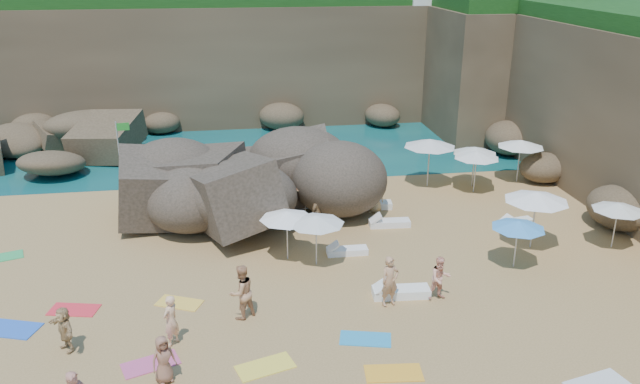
{
  "coord_description": "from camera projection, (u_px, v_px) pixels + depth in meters",
  "views": [
    {
      "loc": [
        -1.57,
        -20.77,
        11.12
      ],
      "look_at": [
        2.0,
        3.0,
        2.0
      ],
      "focal_mm": 35.0,
      "sensor_mm": 36.0,
      "label": 1
    }
  ],
  "objects": [
    {
      "name": "ground",
      "position": [
        279.0,
        273.0,
        23.37
      ],
      "size": [
        120.0,
        120.0,
        0.0
      ],
      "primitive_type": "plane",
      "color": "tan",
      "rests_on": "ground"
    },
    {
      "name": "seawater",
      "position": [
        247.0,
        101.0,
        51.1
      ],
      "size": [
        120.0,
        120.0,
        0.0
      ],
      "primitive_type": "plane",
      "color": "#0C4751",
      "rests_on": "ground"
    },
    {
      "name": "cliff_back",
      "position": [
        275.0,
        60.0,
        45.34
      ],
      "size": [
        44.0,
        8.0,
        8.0
      ],
      "primitive_type": "cube",
      "color": "brown",
      "rests_on": "ground"
    },
    {
      "name": "cliff_right",
      "position": [
        633.0,
        104.0,
        31.99
      ],
      "size": [
        8.0,
        30.0,
        8.0
      ],
      "primitive_type": "cube",
      "color": "brown",
      "rests_on": "ground"
    },
    {
      "name": "cliff_corner",
      "position": [
        499.0,
        67.0,
        42.8
      ],
      "size": [
        10.0,
        12.0,
        8.0
      ],
      "primitive_type": "cube",
      "color": "brown",
      "rests_on": "ground"
    },
    {
      "name": "rock_promontory",
      "position": [
        69.0,
        158.0,
        36.63
      ],
      "size": [
        12.0,
        7.0,
        2.0
      ],
      "primitive_type": null,
      "color": "brown",
      "rests_on": "ground"
    },
    {
      "name": "marina_masts",
      "position": [
        29.0,
        69.0,
        47.75
      ],
      "size": [
        3.1,
        0.1,
        6.0
      ],
      "color": "white",
      "rests_on": "ground"
    },
    {
      "name": "rock_outcrop",
      "position": [
        249.0,
        210.0,
        29.16
      ],
      "size": [
        10.41,
        9.12,
        3.48
      ],
      "primitive_type": null,
      "rotation": [
        0.0,
        0.0,
        -0.35
      ],
      "color": "brown",
      "rests_on": "ground"
    },
    {
      "name": "flag_pole",
      "position": [
        121.0,
        145.0,
        31.4
      ],
      "size": [
        0.67,
        0.12,
        3.42
      ],
      "color": "silver",
      "rests_on": "ground"
    },
    {
      "name": "parasol_0",
      "position": [
        290.0,
        142.0,
        32.24
      ],
      "size": [
        2.41,
        2.41,
        2.28
      ],
      "color": "silver",
      "rests_on": "ground"
    },
    {
      "name": "parasol_1",
      "position": [
        351.0,
        169.0,
        28.28
      ],
      "size": [
        2.39,
        2.39,
        2.26
      ],
      "color": "silver",
      "rests_on": "ground"
    },
    {
      "name": "parasol_2",
      "position": [
        477.0,
        155.0,
        30.69
      ],
      "size": [
        2.25,
        2.25,
        2.13
      ],
      "color": "silver",
      "rests_on": "ground"
    },
    {
      "name": "parasol_3",
      "position": [
        521.0,
        144.0,
        32.11
      ],
      "size": [
        2.38,
        2.38,
        2.25
      ],
      "color": "silver",
      "rests_on": "ground"
    },
    {
      "name": "parasol_4",
      "position": [
        430.0,
        143.0,
        31.39
      ],
      "size": [
        2.64,
        2.64,
        2.5
      ],
      "color": "silver",
      "rests_on": "ground"
    },
    {
      "name": "parasol_5",
      "position": [
        287.0,
        215.0,
        23.81
      ],
      "size": [
        2.12,
        2.12,
        2.01
      ],
      "color": "silver",
      "rests_on": "ground"
    },
    {
      "name": "parasol_6",
      "position": [
        305.0,
        181.0,
        27.77
      ],
      "size": [
        1.99,
        1.99,
        1.88
      ],
      "color": "silver",
      "rests_on": "ground"
    },
    {
      "name": "parasol_7",
      "position": [
        475.0,
        150.0,
        31.45
      ],
      "size": [
        2.24,
        2.24,
        2.11
      ],
      "color": "silver",
      "rests_on": "ground"
    },
    {
      "name": "parasol_8",
      "position": [
        537.0,
        196.0,
        24.64
      ],
      "size": [
        2.55,
        2.55,
        2.41
      ],
      "color": "silver",
      "rests_on": "ground"
    },
    {
      "name": "parasol_9",
      "position": [
        316.0,
        220.0,
        23.37
      ],
      "size": [
        2.15,
        2.15,
        2.03
      ],
      "color": "silver",
      "rests_on": "ground"
    },
    {
      "name": "parasol_10",
      "position": [
        518.0,
        224.0,
        23.22
      ],
      "size": [
        2.02,
        2.02,
        1.91
      ],
      "color": "silver",
      "rests_on": "ground"
    },
    {
      "name": "parasol_11",
      "position": [
        619.0,
        207.0,
        24.81
      ],
      "size": [
        2.04,
        2.04,
        1.93
      ],
      "color": "silver",
      "rests_on": "ground"
    },
    {
      "name": "lounger_0",
      "position": [
        296.0,
        205.0,
        29.38
      ],
      "size": [
        1.54,
        0.52,
        0.24
      ],
      "primitive_type": "cube",
      "rotation": [
        0.0,
        0.0,
        0.0
      ],
      "color": "white",
      "rests_on": "ground"
    },
    {
      "name": "lounger_1",
      "position": [
        371.0,
        205.0,
        29.32
      ],
      "size": [
        1.98,
        0.85,
        0.3
      ],
      "primitive_type": "cube",
      "rotation": [
        0.0,
        0.0,
        -0.11
      ],
      "color": "white",
      "rests_on": "ground"
    },
    {
      "name": "lounger_2",
      "position": [
        389.0,
        223.0,
        27.35
      ],
      "size": [
        1.82,
        0.7,
        0.28
      ],
      "primitive_type": "cube",
      "rotation": [
        0.0,
        0.0,
        -0.06
      ],
      "color": "white",
      "rests_on": "ground"
    },
    {
      "name": "lounger_3",
      "position": [
        347.0,
        251.0,
        24.79
      ],
      "size": [
        1.64,
        0.56,
        0.25
      ],
      "primitive_type": "cube",
      "rotation": [
        0.0,
        0.0,
        -0.01
      ],
      "color": "white",
      "rests_on": "ground"
    },
    {
      "name": "lounger_4",
      "position": [
        516.0,
        222.0,
        27.49
      ],
      "size": [
        1.61,
        0.8,
        0.24
      ],
      "primitive_type": "cube",
      "rotation": [
        0.0,
        0.0,
        0.2
      ],
      "color": "white",
      "rests_on": "ground"
    },
    {
      "name": "lounger_5",
      "position": [
        401.0,
        292.0,
        21.71
      ],
      "size": [
        2.03,
        0.79,
        0.31
      ],
      "primitive_type": "cube",
      "rotation": [
        0.0,
        0.0,
        -0.06
      ],
      "color": "white",
      "rests_on": "ground"
    },
    {
      "name": "towel_0",
      "position": [
        9.0,
        329.0,
        19.83
      ],
      "size": [
        2.11,
        1.51,
        0.03
      ],
      "primitive_type": "cube",
      "rotation": [
        0.0,
        0.0,
        -0.32
      ],
      "color": "blue",
      "rests_on": "ground"
    },
    {
      "name": "towel_1",
      "position": [
        151.0,
        364.0,
        18.12
      ],
      "size": [
        1.78,
        1.3,
        0.03
      ],
      "primitive_type": "cube",
      "rotation": [
        0.0,
        0.0,
        0.35
      ],
      "color": "#CC4F82",
      "rests_on": "ground"
    },
    {
      "name": "towel_4",
      "position": [
        265.0,
        367.0,
        18.0
      ],
      "size": [
        1.82,
        1.28,
        0.03
      ],
      "primitive_type": "cube",
      "rotation": [
        0.0,
        0.0,
        0.3
      ],
      "color": "yellow",
      "rests_on": "ground"
    },
    {
      "name": "towel_7",
      "position": [
        74.0,
        310.0,
        20.89
      ],
      "size": [
        1.74,
        1.14,
        0.03
      ],
      "primitive_type": "cube",
      "rotation": [
        0.0,
        0.0,
        -0.22
      ],
      "color": "#F22A38",
      "rests_on": "ground"
    },
    {
      "name": "towel_8",
      "position": [
        365.0,
        339.0,
        19.3
      ],
      "size": [
        1.72,
        1.15,
        0.03
      ],
      "primitive_type": "cube",
      "rotation": [
        0.0,
        0.0,
        -0.25
      ],
      "color": "#2694CE",
      "rests_on": "ground"
    },
    {
      "name": "towel_10",
      "position": [
        394.0,
        373.0,
        17.72
      ],
      "size": [
        1.7,
        0.97,
        0.03
      ],
      "primitive_type": "cube",
      "rotation": [
        0.0,
        0.0,
        -0.1
      ],
      "color": "#FFAA28",
      "rests_on": "ground"
    },
    {
      "name": "towel_11",
      "position": [
        1.0,
        258.0,
        24.5
      ],
      "size": [
        1.78,
        1.27,
        0.03
      ],
      "primitive_type": "cube",
      "rotation": [
        0.0,
        0.0,
        0.32
      ],
      "color": "green",
      "rests_on": "ground"
    },
    {
      "name": "towel_12",
      "position": [
        179.0,
        303.0,
        21.31
      ],
      "size": [
        1.71,
        1.32,
        0.03
      ],
      "primitive_type": "cube",
      "rotation": [
        0.0,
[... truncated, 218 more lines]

